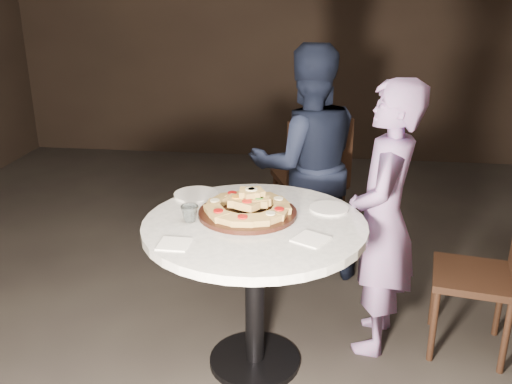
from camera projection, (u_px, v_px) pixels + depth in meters
The scene contains 13 objects.
floor at pixel (257, 348), 3.02m from camera, with size 7.00×7.00×0.00m, color black.
table at pixel (255, 250), 2.69m from camera, with size 1.30×1.30×0.78m.
serving_board at pixel (248, 213), 2.71m from camera, with size 0.47×0.47×0.02m, color black.
focaccia_pile at pixel (248, 205), 2.70m from camera, with size 0.42×0.41×0.11m.
plate_left at pixel (196, 194), 2.95m from camera, with size 0.23×0.23×0.01m, color white.
plate_right at pixel (329, 208), 2.78m from camera, with size 0.19×0.19×0.01m, color white.
water_glass at pixel (190, 214), 2.63m from camera, with size 0.08×0.08×0.08m, color silver.
napkin_near at pixel (174, 244), 2.41m from camera, with size 0.13×0.13×0.01m, color white.
napkin_far at pixel (311, 239), 2.46m from camera, with size 0.13×0.13×0.01m, color white.
chair_far at pixel (313, 173), 4.01m from camera, with size 0.59×0.60×0.97m.
chair_right at pixel (494, 268), 2.84m from camera, with size 0.47×0.46×0.85m.
diner_navy at pixel (306, 164), 3.57m from camera, with size 0.73×0.57×1.49m, color black.
diner_teal at pixel (383, 220), 2.85m from camera, with size 0.52×0.34×1.42m, color slate.
Camera 1 is at (0.31, -2.52, 1.84)m, focal length 40.00 mm.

